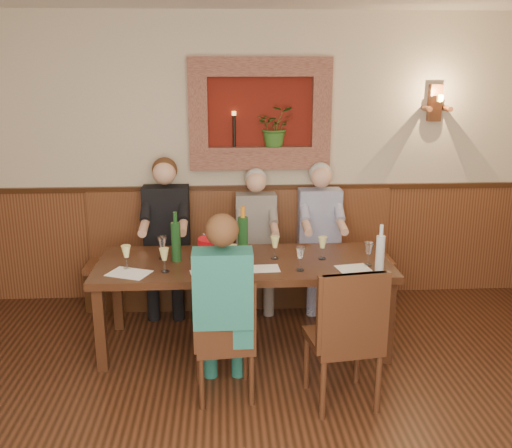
{
  "coord_description": "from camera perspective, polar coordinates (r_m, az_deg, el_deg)",
  "views": [
    {
      "loc": [
        -0.16,
        -2.58,
        2.3
      ],
      "look_at": [
        0.1,
        1.9,
        1.05
      ],
      "focal_mm": 40.0,
      "sensor_mm": 36.0,
      "label": 1
    }
  ],
  "objects": [
    {
      "name": "wine_bottle_green_b",
      "position": [
        4.68,
        -8.0,
        -1.68
      ],
      "size": [
        0.1,
        0.1,
        0.42
      ],
      "rotation": [
        0.0,
        0.0,
        0.29
      ],
      "color": "#19471E",
      "rests_on": "dining_table"
    },
    {
      "name": "person_bench_left",
      "position": [
        5.55,
        -8.91,
        -2.35
      ],
      "size": [
        0.44,
        0.54,
        1.47
      ],
      "color": "black",
      "rests_on": "ground"
    },
    {
      "name": "tasting_sheet_a",
      "position": [
        4.52,
        -12.58,
        -4.82
      ],
      "size": [
        0.37,
        0.32,
        0.0
      ],
      "primitive_type": "cube",
      "rotation": [
        0.0,
        0.0,
        -0.39
      ],
      "color": "white",
      "rests_on": "dining_table"
    },
    {
      "name": "chair_near_right",
      "position": [
        4.13,
        8.65,
        -13.59
      ],
      "size": [
        0.51,
        0.51,
        1.03
      ],
      "rotation": [
        0.0,
        0.0,
        0.14
      ],
      "color": "#381F10",
      "rests_on": "ground"
    },
    {
      "name": "chair_near_left",
      "position": [
        4.18,
        -3.18,
        -13.55
      ],
      "size": [
        0.44,
        0.44,
        0.92
      ],
      "rotation": [
        0.0,
        0.0,
        0.09
      ],
      "color": "#381F10",
      "rests_on": "ground"
    },
    {
      "name": "water_bottle",
      "position": [
        4.53,
        12.31,
        -2.76
      ],
      "size": [
        0.09,
        0.09,
        0.37
      ],
      "rotation": [
        0.0,
        0.0,
        0.41
      ],
      "color": "silver",
      "rests_on": "dining_table"
    },
    {
      "name": "wine_glass_5",
      "position": [
        4.8,
        -4.9,
        -2.11
      ],
      "size": [
        0.08,
        0.08,
        0.19
      ],
      "primitive_type": null,
      "color": "white",
      "rests_on": "dining_table"
    },
    {
      "name": "wine_glass_9",
      "position": [
        4.78,
        -9.33,
        -2.35
      ],
      "size": [
        0.08,
        0.08,
        0.19
      ],
      "primitive_type": null,
      "color": "white",
      "rests_on": "dining_table"
    },
    {
      "name": "dining_table",
      "position": [
        4.72,
        -1.18,
        -4.58
      ],
      "size": [
        2.4,
        0.9,
        0.75
      ],
      "color": "#381F10",
      "rests_on": "ground"
    },
    {
      "name": "tasting_sheet_b",
      "position": [
        4.51,
        0.76,
        -4.48
      ],
      "size": [
        0.26,
        0.19,
        0.0
      ],
      "primitive_type": "cube",
      "rotation": [
        0.0,
        0.0,
        0.05
      ],
      "color": "white",
      "rests_on": "dining_table"
    },
    {
      "name": "wine_glass_1",
      "position": [
        4.5,
        -2.37,
        -3.27
      ],
      "size": [
        0.08,
        0.08,
        0.19
      ],
      "primitive_type": null,
      "color": "#E6E88B",
      "rests_on": "dining_table"
    },
    {
      "name": "wine_glass_7",
      "position": [
        4.72,
        1.91,
        -2.37
      ],
      "size": [
        0.08,
        0.08,
        0.19
      ],
      "primitive_type": null,
      "color": "#E6E88B",
      "rests_on": "dining_table"
    },
    {
      "name": "wine_glass_3",
      "position": [
        4.48,
        -9.14,
        -3.58
      ],
      "size": [
        0.08,
        0.08,
        0.19
      ],
      "primitive_type": null,
      "color": "#E6E88B",
      "rests_on": "dining_table"
    },
    {
      "name": "room_shell",
      "position": [
        2.61,
        0.24,
        6.56
      ],
      "size": [
        6.04,
        6.04,
        2.82
      ],
      "color": "#C7B396",
      "rests_on": "ground"
    },
    {
      "name": "wine_glass_0",
      "position": [
        4.42,
        -3.52,
        -3.67
      ],
      "size": [
        0.08,
        0.08,
        0.19
      ],
      "primitive_type": null,
      "color": "#E6E88B",
      "rests_on": "dining_table"
    },
    {
      "name": "person_chair_front",
      "position": [
        4.03,
        -3.27,
        -9.84
      ],
      "size": [
        0.4,
        0.49,
        1.38
      ],
      "color": "#194F58",
      "rests_on": "ground"
    },
    {
      "name": "wainscoting",
      "position": [
        3.09,
        0.21,
        -17.98
      ],
      "size": [
        6.02,
        6.02,
        1.15
      ],
      "color": "#502917",
      "rests_on": "ground"
    },
    {
      "name": "wine_glass_8",
      "position": [
        4.74,
        6.66,
        -2.39
      ],
      "size": [
        0.08,
        0.08,
        0.19
      ],
      "primitive_type": null,
      "color": "#E6E88B",
      "rests_on": "dining_table"
    },
    {
      "name": "wine_glass_2",
      "position": [
        4.65,
        11.18,
        -2.96
      ],
      "size": [
        0.08,
        0.08,
        0.19
      ],
      "primitive_type": null,
      "color": "white",
      "rests_on": "dining_table"
    },
    {
      "name": "tasting_sheet_c",
      "position": [
        4.59,
        9.67,
        -4.37
      ],
      "size": [
        0.28,
        0.22,
        0.0
      ],
      "primitive_type": "cube",
      "rotation": [
        0.0,
        0.0,
        0.17
      ],
      "color": "white",
      "rests_on": "dining_table"
    },
    {
      "name": "wall_sconce",
      "position": [
        5.89,
        17.51,
        11.39
      ],
      "size": [
        0.25,
        0.2,
        0.35
      ],
      "color": "#502917",
      "rests_on": "ground"
    },
    {
      "name": "wine_glass_4",
      "position": [
        4.6,
        -12.82,
        -3.25
      ],
      "size": [
        0.08,
        0.08,
        0.19
      ],
      "primitive_type": null,
      "color": "#E6E88B",
      "rests_on": "dining_table"
    },
    {
      "name": "person_bench_right",
      "position": [
        5.61,
        6.42,
        -2.37
      ],
      "size": [
        0.41,
        0.5,
        1.4
      ],
      "color": "navy",
      "rests_on": "ground"
    },
    {
      "name": "wine_bottle_green_a",
      "position": [
        4.66,
        -1.32,
        -1.37
      ],
      "size": [
        0.1,
        0.1,
        0.45
      ],
      "rotation": [
        0.0,
        0.0,
        -0.28
      ],
      "color": "#19471E",
      "rests_on": "dining_table"
    },
    {
      "name": "wine_glass_6",
      "position": [
        4.46,
        4.45,
        -3.48
      ],
      "size": [
        0.08,
        0.08,
        0.19
      ],
      "primitive_type": null,
      "color": "white",
      "rests_on": "dining_table"
    },
    {
      "name": "spittoon_bucket",
      "position": [
        4.49,
        -4.42,
        -2.96
      ],
      "size": [
        0.26,
        0.26,
        0.25
      ],
      "primitive_type": "cylinder",
      "rotation": [
        0.0,
        0.0,
        0.17
      ],
      "color": "red",
      "rests_on": "dining_table"
    },
    {
      "name": "wall_niche",
      "position": [
        5.56,
        0.84,
        10.47
      ],
      "size": [
        1.36,
        0.3,
        1.06
      ],
      "color": "#60150D",
      "rests_on": "ground"
    },
    {
      "name": "bench",
      "position": [
        5.72,
        -1.53,
        -4.6
      ],
      "size": [
        3.0,
        0.45,
        1.11
      ],
      "color": "#381E0F",
      "rests_on": "ground"
    },
    {
      "name": "person_bench_mid",
      "position": [
        5.55,
        0.04,
        -2.72
      ],
      "size": [
        0.39,
        0.48,
        1.35
      ],
      "color": "#5A5452",
      "rests_on": "ground"
    },
    {
      "name": "tasting_sheet_d",
      "position": [
        4.43,
        -4.69,
        -4.95
      ],
      "size": [
        0.31,
        0.25,
        0.0
      ],
      "primitive_type": "cube",
      "rotation": [
        0.0,
        0.0,
        0.17
      ],
      "color": "white",
      "rests_on": "dining_table"
    }
  ]
}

